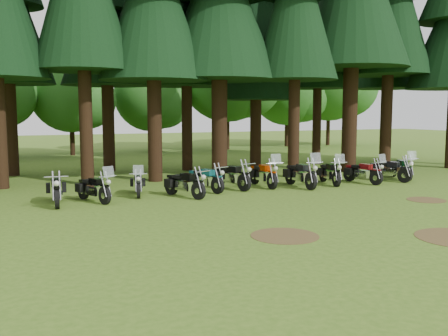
{
  "coord_description": "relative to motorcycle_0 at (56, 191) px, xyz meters",
  "views": [
    {
      "loc": [
        -9.6,
        -13.02,
        3.23
      ],
      "look_at": [
        -1.65,
        5.0,
        1.0
      ],
      "focal_mm": 40.0,
      "sensor_mm": 36.0,
      "label": 1
    }
  ],
  "objects": [
    {
      "name": "dirt_patch_0",
      "position": [
        5.02,
        -7.06,
        -0.48
      ],
      "size": [
        1.8,
        1.8,
        0.01
      ],
      "primitive_type": "cylinder",
      "color": "#4C3D1E",
      "rests_on": "ground"
    },
    {
      "name": "motorcycle_1",
      "position": [
        1.28,
        0.01,
        -0.03
      ],
      "size": [
        1.02,
        2.12,
        1.37
      ],
      "rotation": [
        0.0,
        0.0,
        0.36
      ],
      "color": "black",
      "rests_on": "ground"
    },
    {
      "name": "motorcycle_9",
      "position": [
        13.23,
        -0.11,
        -0.01
      ],
      "size": [
        0.67,
        2.24,
        1.4
      ],
      "rotation": [
        0.0,
        0.0,
        0.18
      ],
      "color": "black",
      "rests_on": "ground"
    },
    {
      "name": "decid_3",
      "position": [
        3.3,
        20.07,
        4.03
      ],
      "size": [
        6.12,
        5.95,
        7.65
      ],
      "color": "black",
      "rests_on": "ground"
    },
    {
      "name": "motorcycle_11",
      "position": [
        15.81,
        0.3,
        -0.0
      ],
      "size": [
        0.95,
        2.27,
        1.45
      ],
      "rotation": [
        0.0,
        0.0,
        -0.3
      ],
      "color": "black",
      "rests_on": "ground"
    },
    {
      "name": "dirt_patch_1",
      "position": [
        12.52,
        -4.56,
        -0.48
      ],
      "size": [
        1.4,
        1.4,
        0.01
      ],
      "primitive_type": "cylinder",
      "color": "#4C3D1E",
      "rests_on": "ground"
    },
    {
      "name": "decid_6",
      "position": [
        22.87,
        21.95,
        4.72
      ],
      "size": [
        7.06,
        6.86,
        8.82
      ],
      "color": "black",
      "rests_on": "ground"
    },
    {
      "name": "decid_7",
      "position": [
        27.48,
        21.77,
        5.74
      ],
      "size": [
        8.44,
        8.2,
        10.55
      ],
      "color": "black",
      "rests_on": "ground"
    },
    {
      "name": "motorcycle_8",
      "position": [
        11.67,
        0.24,
        0.0
      ],
      "size": [
        0.83,
        2.3,
        1.45
      ],
      "rotation": [
        0.0,
        0.0,
        -0.24
      ],
      "color": "black",
      "rests_on": "ground"
    },
    {
      "name": "motorcycle_5",
      "position": [
        7.06,
        0.79,
        0.01
      ],
      "size": [
        0.75,
        2.36,
        0.98
      ],
      "rotation": [
        0.0,
        0.0,
        0.26
      ],
      "color": "black",
      "rests_on": "ground"
    },
    {
      "name": "motorcycle_0",
      "position": [
        0.0,
        0.0,
        0.0
      ],
      "size": [
        0.4,
        2.34,
        0.95
      ],
      "rotation": [
        0.0,
        0.0,
        -0.08
      ],
      "color": "black",
      "rests_on": "ground"
    },
    {
      "name": "decid_5",
      "position": [
        16.31,
        20.66,
        5.75
      ],
      "size": [
        8.45,
        8.21,
        10.56
      ],
      "color": "black",
      "rests_on": "ground"
    },
    {
      "name": "pine_back_5",
      "position": [
        16.09,
        7.8,
        9.29
      ],
      "size": [
        3.94,
        3.94,
        16.33
      ],
      "color": "black",
      "rests_on": "ground"
    },
    {
      "name": "decid_4",
      "position": [
        9.6,
        21.27,
        3.89
      ],
      "size": [
        5.93,
        5.76,
        7.41
      ],
      "color": "black",
      "rests_on": "ground"
    },
    {
      "name": "pine_back_6",
      "position": [
        21.38,
        7.73,
        9.44
      ],
      "size": [
        4.59,
        4.59,
        16.58
      ],
      "color": "black",
      "rests_on": "ground"
    },
    {
      "name": "ground",
      "position": [
        8.02,
        -5.06,
        -0.48
      ],
      "size": [
        120.0,
        120.0,
        0.0
      ],
      "primitive_type": "plane",
      "color": "#3C6018",
      "rests_on": "ground"
    },
    {
      "name": "motorcycle_10",
      "position": [
        14.81,
        -0.04,
        -0.0
      ],
      "size": [
        1.03,
        2.25,
        1.45
      ],
      "rotation": [
        0.0,
        0.0,
        0.34
      ],
      "color": "black",
      "rests_on": "ground"
    },
    {
      "name": "pine_back_4",
      "position": [
        12.05,
        8.19,
        7.77
      ],
      "size": [
        4.94,
        4.94,
        13.78
      ],
      "color": "black",
      "rests_on": "ground"
    },
    {
      "name": "motorcycle_7",
      "position": [
        9.99,
        0.01,
        0.04
      ],
      "size": [
        0.47,
        2.5,
        1.57
      ],
      "rotation": [
        0.0,
        0.0,
        -0.04
      ],
      "color": "black",
      "rests_on": "ground"
    },
    {
      "name": "motorcycle_2",
      "position": [
        3.08,
        0.72,
        -0.05
      ],
      "size": [
        0.7,
        2.04,
        1.29
      ],
      "rotation": [
        0.0,
        0.0,
        -0.23
      ],
      "color": "black",
      "rests_on": "ground"
    },
    {
      "name": "motorcycle_4",
      "position": [
        5.8,
        0.59,
        -0.02
      ],
      "size": [
        0.8,
        2.19,
        0.92
      ],
      "rotation": [
        0.0,
        0.0,
        0.3
      ],
      "color": "black",
      "rests_on": "ground"
    },
    {
      "name": "motorcycle_3",
      "position": [
        4.59,
        -0.35,
        -0.02
      ],
      "size": [
        0.94,
        2.14,
        0.91
      ],
      "rotation": [
        0.0,
        0.0,
        0.37
      ],
      "color": "black",
      "rests_on": "ground"
    },
    {
      "name": "motorcycle_6",
      "position": [
        8.59,
        0.78,
        0.02
      ],
      "size": [
        0.45,
        2.4,
        1.51
      ],
      "rotation": [
        0.0,
        0.0,
        -0.02
      ],
      "color": "black",
      "rests_on": "ground"
    }
  ]
}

